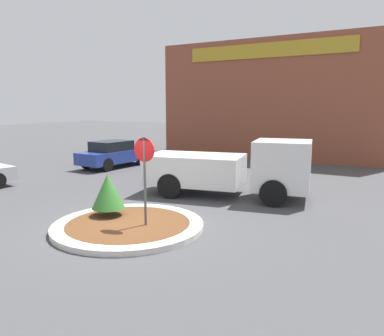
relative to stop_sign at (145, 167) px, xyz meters
name	(u,v)px	position (x,y,z in m)	size (l,w,h in m)	color
ground_plane	(129,228)	(-0.53, -0.10, -1.77)	(120.00, 120.00, 0.00)	#474749
traffic_island	(129,225)	(-0.53, -0.10, -1.70)	(4.25, 4.25, 0.15)	beige
stop_sign	(145,167)	(0.00, 0.00, 0.00)	(0.65, 0.07, 2.59)	#4C4C51
island_shrub	(108,191)	(-1.52, 0.20, -0.87)	(0.98, 0.98, 1.27)	brown
utility_truck	(232,168)	(0.53, 4.80, -0.67)	(6.43, 3.20, 2.20)	silver
storefront_building	(279,101)	(-1.55, 17.91, 2.05)	(14.92, 6.07, 7.64)	brown
parked_sedan_blue	(114,154)	(-8.15, 8.15, -1.01)	(2.08, 4.49, 1.51)	navy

